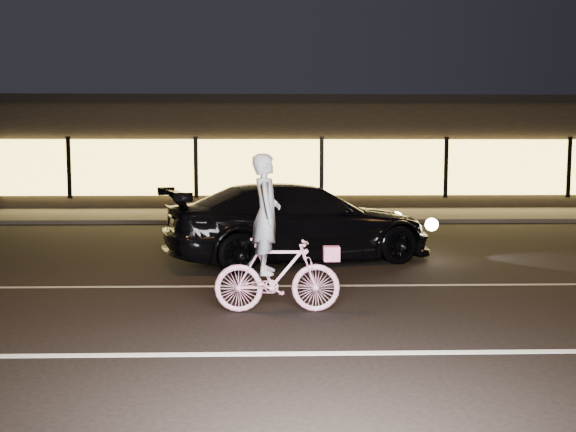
{
  "coord_description": "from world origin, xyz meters",
  "views": [
    {
      "loc": [
        -1.83,
        -8.21,
        2.17
      ],
      "look_at": [
        -1.59,
        0.6,
        1.28
      ],
      "focal_mm": 40.0,
      "sensor_mm": 36.0,
      "label": 1
    }
  ],
  "objects": [
    {
      "name": "ground",
      "position": [
        0.0,
        0.0,
        0.0
      ],
      "size": [
        90.0,
        90.0,
        0.0
      ],
      "primitive_type": "plane",
      "color": "black",
      "rests_on": "ground"
    },
    {
      "name": "sedan",
      "position": [
        -1.25,
        4.38,
        0.77
      ],
      "size": [
        5.74,
        3.72,
        1.55
      ],
      "rotation": [
        0.0,
        0.0,
        1.89
      ],
      "color": "black",
      "rests_on": "ground"
    },
    {
      "name": "storefront",
      "position": [
        0.0,
        18.97,
        2.15
      ],
      "size": [
        25.4,
        8.42,
        4.2
      ],
      "color": "black",
      "rests_on": "ground"
    },
    {
      "name": "lane_stripe_far",
      "position": [
        0.0,
        2.0,
        0.0
      ],
      "size": [
        60.0,
        0.1,
        0.01
      ],
      "primitive_type": "cube",
      "color": "gray",
      "rests_on": "ground"
    },
    {
      "name": "sidewalk",
      "position": [
        0.0,
        13.0,
        0.06
      ],
      "size": [
        30.0,
        4.0,
        0.12
      ],
      "primitive_type": "cube",
      "color": "#383533",
      "rests_on": "ground"
    },
    {
      "name": "lane_stripe_near",
      "position": [
        0.0,
        -1.5,
        0.0
      ],
      "size": [
        60.0,
        0.12,
        0.01
      ],
      "primitive_type": "cube",
      "color": "silver",
      "rests_on": "ground"
    },
    {
      "name": "cyclist",
      "position": [
        -1.78,
        0.31,
        0.76
      ],
      "size": [
        1.7,
        0.59,
        2.15
      ],
      "rotation": [
        0.0,
        0.0,
        1.57
      ],
      "color": "#FF4D9C",
      "rests_on": "ground"
    }
  ]
}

